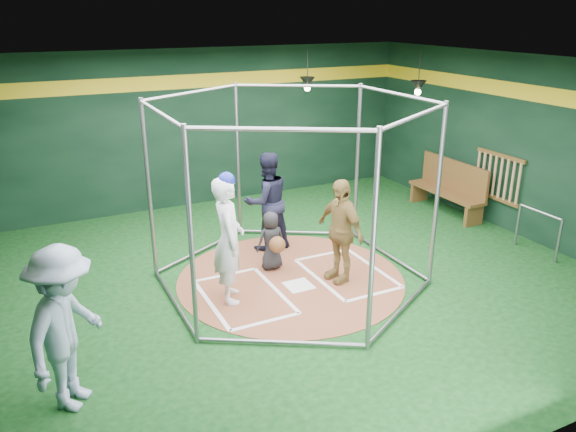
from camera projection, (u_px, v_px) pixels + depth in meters
name	position (u px, v px, depth m)	size (l,w,h in m)	color
room_shell	(291.00, 179.00, 8.84)	(10.10, 9.10, 3.53)	black
clay_disc	(291.00, 279.00, 9.44)	(3.80, 3.80, 0.01)	brown
home_plate	(299.00, 285.00, 9.19)	(0.43, 0.43, 0.01)	white
batter_box_left	(244.00, 297.00, 8.83)	(1.17, 1.77, 0.01)	white
batter_box_right	(347.00, 273.00, 9.62)	(1.17, 1.77, 0.01)	white
batting_cage	(291.00, 194.00, 8.92)	(4.05, 4.67, 3.00)	gray
bat_rack	(498.00, 177.00, 11.46)	(0.07, 1.25, 0.98)	brown
pendant_lamp_near	(307.00, 83.00, 12.44)	(0.34, 0.34, 0.90)	black
pendant_lamp_far	(418.00, 86.00, 11.83)	(0.34, 0.34, 0.90)	black
batter_figure	(229.00, 238.00, 8.45)	(0.65, 0.82, 2.05)	white
visitor_leopard	(340.00, 230.00, 9.13)	(1.02, 0.43, 1.74)	tan
catcher_figure	(272.00, 241.00, 9.62)	(0.52, 0.56, 1.03)	black
umpire	(267.00, 201.00, 10.35)	(0.90, 0.70, 1.85)	black
bystander_blue	(66.00, 329.00, 6.15)	(1.26, 0.73, 1.95)	#9BB1CD
dugout_bench	(450.00, 186.00, 12.38)	(0.47, 2.01, 1.17)	brown
steel_railing	(539.00, 225.00, 10.25)	(0.05, 0.97, 0.84)	gray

